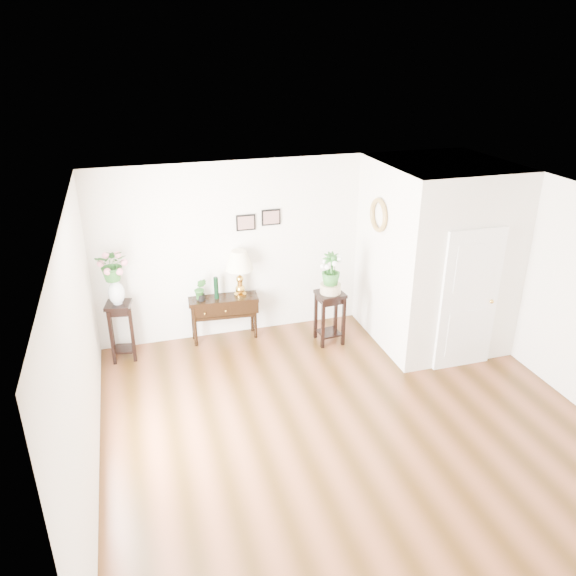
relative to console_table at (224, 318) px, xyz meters
name	(u,v)px	position (x,y,z in m)	size (l,w,h in m)	color
floor	(348,421)	(1.08, -2.57, -0.36)	(6.00, 5.50, 0.02)	brown
ceiling	(359,205)	(1.08, -2.57, 2.44)	(6.00, 5.50, 0.02)	white
wall_back	(286,246)	(1.08, 0.18, 1.04)	(6.00, 0.02, 2.80)	white
wall_front	(498,487)	(1.08, -5.32, 1.04)	(6.00, 0.02, 2.80)	white
wall_left	(81,360)	(-1.92, -2.57, 1.04)	(0.02, 5.50, 2.80)	white
wall_right	(567,292)	(4.08, -2.57, 1.04)	(0.02, 5.50, 2.80)	white
partition	(435,253)	(3.18, -0.79, 1.04)	(1.80, 1.95, 2.80)	white
door	(469,300)	(3.18, -1.79, 0.69)	(0.90, 0.05, 2.10)	white
art_print_left	(246,223)	(0.43, 0.16, 1.49)	(0.30, 0.02, 0.25)	black
art_print_right	(271,217)	(0.83, 0.16, 1.54)	(0.30, 0.02, 0.25)	black
wall_ornament	(378,215)	(2.24, -0.67, 1.69)	(0.51, 0.51, 0.07)	#AC9343
console_table	(224,318)	(0.00, 0.00, 0.00)	(1.08, 0.36, 0.72)	black
table_lamp	(240,275)	(0.28, 0.00, 0.71)	(0.43, 0.43, 0.75)	#BC9035
green_vase	(216,288)	(-0.10, 0.00, 0.53)	(0.07, 0.07, 0.35)	black
potted_plant	(201,290)	(-0.34, 0.00, 0.53)	(0.19, 0.15, 0.35)	#255D22
plant_stand_a	(122,331)	(-1.57, -0.17, 0.09)	(0.35, 0.35, 0.91)	black
porcelain_vase	(116,289)	(-1.57, -0.17, 0.77)	(0.23, 0.23, 0.41)	silver
lily_arrangement	(112,262)	(-1.57, -0.17, 1.19)	(0.44, 0.38, 0.49)	#255D22
plant_stand_b	(329,317)	(1.57, -0.57, 0.06)	(0.40, 0.40, 0.85)	black
ceramic_bowl	(330,288)	(1.57, -0.57, 0.57)	(0.32, 0.32, 0.14)	#C4B399
narcissus	(331,270)	(1.57, -0.57, 0.87)	(0.29, 0.29, 0.52)	#255D22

